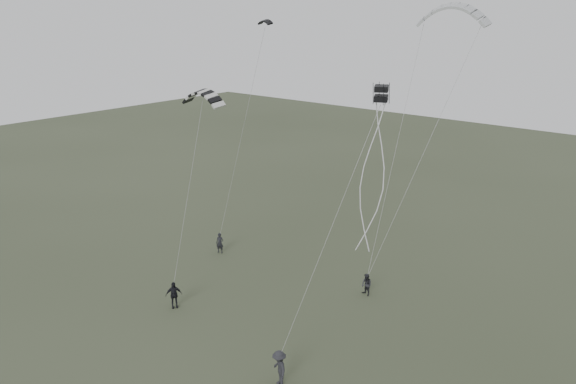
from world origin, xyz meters
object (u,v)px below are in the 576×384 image
Objects in this scene: flyer_left at (220,243)px; flyer_far at (279,368)px; flyer_right at (367,285)px; kite_pale_large at (454,6)px; flyer_center at (174,295)px; kite_striped at (203,92)px; kite_dark_small at (265,21)px; kite_box at (381,93)px.

flyer_far reaches higher than flyer_left.
kite_pale_large is (1.54, 6.10, 17.03)m from flyer_right.
flyer_left is at bearing -157.93° from flyer_right.
flyer_center is 12.57m from kite_striped.
flyer_far reaches higher than flyer_center.
kite_striped is (-0.88, 3.89, 11.92)m from flyer_center.
flyer_center is at bearing -74.39° from kite_striped.
flyer_right is at bearing -113.53° from kite_pale_large.
kite_dark_small reaches higher than flyer_center.
flyer_center reaches higher than flyer_right.
flyer_center is 18.06m from kite_box.
flyer_far is (9.89, -1.58, 0.08)m from flyer_center.
kite_striped reaches higher than flyer_left.
flyer_left is 0.35× the size of kite_pale_large.
flyer_right is 1.10× the size of kite_dark_small.
kite_pale_large reaches higher than flyer_left.
flyer_left is 8.44m from flyer_center.
kite_dark_small reaches higher than flyer_right.
flyer_right is 18.15m from kite_pale_large.
kite_striped reaches higher than flyer_center.
flyer_left is 12.87m from kite_striped.
kite_striped is at bearing -77.42° from flyer_left.
flyer_far is at bearing -99.16° from kite_pale_large.
flyer_left is at bearing 138.21° from kite_box.
kite_dark_small is 7.86m from kite_striped.
kite_pale_large is at bearing 2.41° from flyer_left.
flyer_right is 12.17m from flyer_center.
flyer_right is at bearing 5.26° from kite_dark_small.
kite_pale_large is at bearing -0.68° from flyer_center.
kite_dark_small reaches higher than kite_striped.
flyer_left is 0.48× the size of kite_striped.
flyer_center is (3.81, -7.53, 0.07)m from flyer_left.
kite_striped is 4.60× the size of kite_box.
kite_box is at bearing -88.68° from kite_pale_large.
kite_striped is at bearing -175.86° from flyer_far.
kite_pale_large is at bearing 91.39° from flyer_right.
kite_box is (15.90, -4.51, 13.14)m from flyer_left.
kite_striped is 13.04m from kite_box.
flyer_left is 1.18× the size of kite_dark_small.
flyer_center is 0.53× the size of kite_striped.
flyer_right is 0.86× the size of flyer_center.
flyer_right is at bearing -10.39° from flyer_center.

